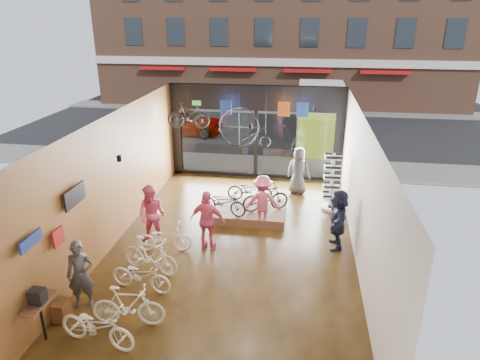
% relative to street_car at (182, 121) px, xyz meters
% --- Properties ---
extents(ground_plane, '(7.00, 12.00, 0.04)m').
position_rel_street_car_xyz_m(ground_plane, '(4.84, -12.00, -0.79)').
color(ground_plane, black).
rests_on(ground_plane, ground).
extents(ceiling, '(7.00, 12.00, 0.04)m').
position_rel_street_car_xyz_m(ceiling, '(4.84, -12.00, 3.05)').
color(ceiling, black).
rests_on(ceiling, ground).
extents(wall_left, '(0.04, 12.00, 3.80)m').
position_rel_street_car_xyz_m(wall_left, '(1.32, -12.00, 1.13)').
color(wall_left, '#945831').
rests_on(wall_left, ground).
extents(wall_right, '(0.04, 12.00, 3.80)m').
position_rel_street_car_xyz_m(wall_right, '(8.36, -12.00, 1.13)').
color(wall_right, beige).
rests_on(wall_right, ground).
extents(wall_back, '(7.00, 0.04, 3.80)m').
position_rel_street_car_xyz_m(wall_back, '(4.84, -18.02, 1.13)').
color(wall_back, beige).
rests_on(wall_back, ground).
extents(storefront, '(7.00, 0.26, 3.80)m').
position_rel_street_car_xyz_m(storefront, '(4.84, -6.00, 1.13)').
color(storefront, black).
rests_on(storefront, ground).
extents(exit_sign, '(0.35, 0.06, 0.18)m').
position_rel_street_car_xyz_m(exit_sign, '(2.44, -6.12, 2.28)').
color(exit_sign, '#198C26').
rests_on(exit_sign, storefront).
extents(street_road, '(30.00, 18.00, 0.02)m').
position_rel_street_car_xyz_m(street_road, '(4.84, 3.00, -0.78)').
color(street_road, black).
rests_on(street_road, ground).
extents(sidewalk_near, '(30.00, 2.40, 0.12)m').
position_rel_street_car_xyz_m(sidewalk_near, '(4.84, -4.80, -0.71)').
color(sidewalk_near, slate).
rests_on(sidewalk_near, ground).
extents(sidewalk_far, '(30.00, 2.00, 0.12)m').
position_rel_street_car_xyz_m(sidewalk_far, '(4.84, 7.00, -0.71)').
color(sidewalk_far, slate).
rests_on(sidewalk_far, ground).
extents(opposite_building, '(26.00, 5.00, 14.00)m').
position_rel_street_car_xyz_m(opposite_building, '(4.84, 9.50, 6.23)').
color(opposite_building, brown).
rests_on(opposite_building, ground).
extents(street_car, '(4.55, 1.83, 1.55)m').
position_rel_street_car_xyz_m(street_car, '(0.00, 0.00, 0.00)').
color(street_car, gray).
rests_on(street_car, street_road).
extents(box_truck, '(2.41, 7.24, 2.85)m').
position_rel_street_car_xyz_m(box_truck, '(7.63, -1.00, 0.65)').
color(box_truck, silver).
rests_on(box_truck, street_road).
extents(floor_bike_0, '(1.83, 0.92, 0.92)m').
position_rel_street_car_xyz_m(floor_bike_0, '(2.74, -16.24, -0.32)').
color(floor_bike_0, silver).
rests_on(floor_bike_0, ground_plane).
extents(floor_bike_1, '(1.67, 0.61, 0.98)m').
position_rel_street_car_xyz_m(floor_bike_1, '(3.14, -15.57, -0.28)').
color(floor_bike_1, silver).
rests_on(floor_bike_1, ground_plane).
extents(floor_bike_2, '(1.68, 0.81, 0.84)m').
position_rel_street_car_xyz_m(floor_bike_2, '(2.96, -14.31, -0.35)').
color(floor_bike_2, silver).
rests_on(floor_bike_2, ground_plane).
extents(floor_bike_3, '(1.76, 0.91, 1.02)m').
position_rel_street_car_xyz_m(floor_bike_3, '(2.92, -13.53, -0.27)').
color(floor_bike_3, silver).
rests_on(floor_bike_3, ground_plane).
extents(floor_bike_4, '(1.65, 0.79, 0.83)m').
position_rel_street_car_xyz_m(floor_bike_4, '(2.93, -12.43, -0.36)').
color(floor_bike_4, silver).
rests_on(floor_bike_4, ground_plane).
extents(display_platform, '(2.40, 1.80, 0.30)m').
position_rel_street_car_xyz_m(display_platform, '(5.08, -9.81, -0.62)').
color(display_platform, '#4A3321').
rests_on(display_platform, ground_plane).
extents(display_bike_left, '(1.69, 0.94, 0.84)m').
position_rel_street_car_xyz_m(display_bike_left, '(4.28, -10.40, -0.05)').
color(display_bike_left, black).
rests_on(display_bike_left, display_platform).
extents(display_bike_mid, '(1.63, 1.03, 0.95)m').
position_rel_street_car_xyz_m(display_bike_mid, '(5.62, -9.95, -0.00)').
color(display_bike_mid, black).
rests_on(display_bike_mid, display_platform).
extents(display_bike_right, '(1.61, 0.62, 0.83)m').
position_rel_street_car_xyz_m(display_bike_right, '(5.02, -9.24, -0.06)').
color(display_bike_right, black).
rests_on(display_bike_right, display_platform).
extents(customer_0, '(0.70, 0.55, 1.68)m').
position_rel_street_car_xyz_m(customer_0, '(1.84, -15.09, 0.07)').
color(customer_0, '#3F3F44').
rests_on(customer_0, ground_plane).
extents(customer_1, '(0.97, 0.81, 1.81)m').
position_rel_street_car_xyz_m(customer_1, '(2.47, -12.00, 0.13)').
color(customer_1, '#CC4C72').
rests_on(customer_1, ground_plane).
extents(customer_2, '(1.10, 0.57, 1.79)m').
position_rel_street_car_xyz_m(customer_2, '(4.15, -12.09, 0.12)').
color(customer_2, '#CC4C72').
rests_on(customer_2, ground_plane).
extents(customer_3, '(1.18, 0.77, 1.72)m').
position_rel_street_car_xyz_m(customer_3, '(5.57, -10.46, 0.09)').
color(customer_3, '#CC4C72').
rests_on(customer_3, ground_plane).
extents(customer_4, '(0.99, 0.77, 1.80)m').
position_rel_street_car_xyz_m(customer_4, '(6.64, -7.56, 0.12)').
color(customer_4, '#3F3F44').
rests_on(customer_4, ground_plane).
extents(customer_5, '(0.54, 1.67, 1.80)m').
position_rel_street_car_xyz_m(customer_5, '(7.84, -11.45, 0.13)').
color(customer_5, '#161C33').
rests_on(customer_5, ground_plane).
extents(sunglasses_rack, '(0.64, 0.55, 2.03)m').
position_rel_street_car_xyz_m(sunglasses_rack, '(7.79, -8.84, 0.24)').
color(sunglasses_rack, white).
rests_on(sunglasses_rack, ground_plane).
extents(wall_merch, '(0.40, 2.40, 2.60)m').
position_rel_street_car_xyz_m(wall_merch, '(1.46, -15.50, 0.53)').
color(wall_merch, navy).
rests_on(wall_merch, wall_left).
extents(penny_farthing, '(1.85, 0.06, 1.48)m').
position_rel_street_car_xyz_m(penny_farthing, '(4.72, -7.75, 1.73)').
color(penny_farthing, black).
rests_on(penny_farthing, ceiling).
extents(hung_bike, '(1.60, 0.51, 0.95)m').
position_rel_street_car_xyz_m(hung_bike, '(2.54, -7.80, 2.15)').
color(hung_bike, black).
rests_on(hung_bike, ceiling).
extents(jersey_left, '(0.45, 0.03, 0.55)m').
position_rel_street_car_xyz_m(jersey_left, '(3.75, -6.80, 2.28)').
color(jersey_left, '#1E3F99').
rests_on(jersey_left, ceiling).
extents(jersey_mid, '(0.45, 0.03, 0.55)m').
position_rel_street_car_xyz_m(jersey_mid, '(5.97, -6.80, 2.28)').
color(jersey_mid, '#CC5919').
rests_on(jersey_mid, ceiling).
extents(jersey_right, '(0.45, 0.03, 0.55)m').
position_rel_street_car_xyz_m(jersey_right, '(6.66, -6.80, 2.28)').
color(jersey_right, '#1E3F99').
rests_on(jersey_right, ceiling).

